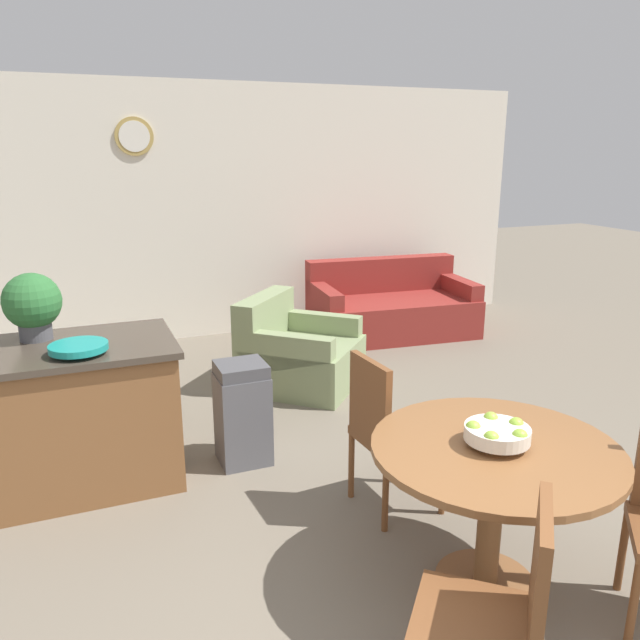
{
  "coord_description": "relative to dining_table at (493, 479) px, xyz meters",
  "views": [
    {
      "loc": [
        -1.21,
        -1.33,
        2.04
      ],
      "look_at": [
        0.27,
        2.31,
        0.94
      ],
      "focal_mm": 35.0,
      "sensor_mm": 36.0,
      "label": 1
    }
  ],
  "objects": [
    {
      "name": "wall_back",
      "position": [
        -0.48,
        4.64,
        0.78
      ],
      "size": [
        8.0,
        0.09,
        2.7
      ],
      "color": "silver",
      "rests_on": "ground_plane"
    },
    {
      "name": "dining_table",
      "position": [
        0.0,
        0.0,
        0.0
      ],
      "size": [
        1.12,
        1.12,
        0.74
      ],
      "color": "brown",
      "rests_on": "ground_plane"
    },
    {
      "name": "dining_chair_near_left",
      "position": [
        -0.47,
        -0.65,
        -0.06
      ],
      "size": [
        0.59,
        0.59,
        0.93
      ],
      "rotation": [
        0.0,
        0.0,
        7.14
      ],
      "color": "brown",
      "rests_on": "ground_plane"
    },
    {
      "name": "dining_chair_far_side",
      "position": [
        -0.13,
        0.79,
        -0.06
      ],
      "size": [
        0.45,
        0.45,
        0.93
      ],
      "rotation": [
        0.0,
        0.0,
        4.78
      ],
      "color": "brown",
      "rests_on": "ground_plane"
    },
    {
      "name": "fruit_bowl",
      "position": [
        0.0,
        -0.0,
        0.23
      ],
      "size": [
        0.29,
        0.29,
        0.12
      ],
      "color": "silver",
      "rests_on": "dining_table"
    },
    {
      "name": "kitchen_island",
      "position": [
        -1.76,
        1.77,
        -0.12
      ],
      "size": [
        1.25,
        0.81,
        0.9
      ],
      "color": "brown",
      "rests_on": "ground_plane"
    },
    {
      "name": "teal_bowl",
      "position": [
        -1.69,
        1.56,
        0.37
      ],
      "size": [
        0.32,
        0.32,
        0.06
      ],
      "color": "teal",
      "rests_on": "kitchen_island"
    },
    {
      "name": "potted_plant",
      "position": [
        -1.93,
        1.96,
        0.55
      ],
      "size": [
        0.34,
        0.34,
        0.41
      ],
      "color": "#4C4C51",
      "rests_on": "kitchen_island"
    },
    {
      "name": "trash_bin",
      "position": [
        -0.73,
        1.65,
        -0.23
      ],
      "size": [
        0.33,
        0.31,
        0.69
      ],
      "color": "#56565B",
      "rests_on": "ground_plane"
    },
    {
      "name": "couch",
      "position": [
        1.6,
        3.93,
        -0.29
      ],
      "size": [
        1.84,
        1.12,
        0.81
      ],
      "rotation": [
        0.0,
        0.0,
        -0.09
      ],
      "color": "maroon",
      "rests_on": "ground_plane"
    },
    {
      "name": "armchair",
      "position": [
        0.07,
        2.82,
        -0.3
      ],
      "size": [
        1.25,
        1.24,
        0.79
      ],
      "rotation": [
        0.0,
        0.0,
        0.82
      ],
      "color": "gray",
      "rests_on": "ground_plane"
    }
  ]
}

